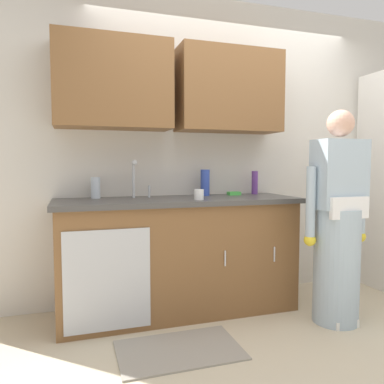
{
  "coord_description": "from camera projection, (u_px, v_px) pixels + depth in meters",
  "views": [
    {
      "loc": [
        -1.37,
        -2.22,
        1.21
      ],
      "look_at": [
        -0.48,
        0.55,
        1.0
      ],
      "focal_mm": 34.94,
      "sensor_mm": 36.0,
      "label": 1
    }
  ],
  "objects": [
    {
      "name": "sponge",
      "position": [
        234.0,
        193.0,
        3.35
      ],
      "size": [
        0.11,
        0.07,
        0.03
      ],
      "primitive_type": "cube",
      "color": "#4CBF4C",
      "rests_on": "countertop"
    },
    {
      "name": "floor_mat",
      "position": [
        179.0,
        350.0,
        2.43
      ],
      "size": [
        0.8,
        0.5,
        0.01
      ],
      "primitive_type": "cube",
      "color": "gray",
      "rests_on": "ground"
    },
    {
      "name": "bottle_dish_liquid",
      "position": [
        205.0,
        183.0,
        3.28
      ],
      "size": [
        0.08,
        0.08,
        0.23
      ],
      "primitive_type": "cylinder",
      "color": "#334CB2",
      "rests_on": "countertop"
    },
    {
      "name": "kitchen_wall_with_uppers",
      "position": [
        213.0,
        136.0,
        3.4
      ],
      "size": [
        4.8,
        0.44,
        2.7
      ],
      "color": "beige",
      "rests_on": "ground"
    },
    {
      "name": "person_at_sink",
      "position": [
        337.0,
        233.0,
        2.84
      ],
      "size": [
        0.55,
        0.34,
        1.62
      ],
      "color": "white",
      "rests_on": "ground"
    },
    {
      "name": "sink",
      "position": [
        141.0,
        201.0,
        2.95
      ],
      "size": [
        0.5,
        0.36,
        0.35
      ],
      "color": "#B7BABF",
      "rests_on": "counter_cabinet"
    },
    {
      "name": "counter_cabinet",
      "position": [
        178.0,
        257.0,
        3.07
      ],
      "size": [
        1.9,
        0.62,
        0.9
      ],
      "color": "brown",
      "rests_on": "ground"
    },
    {
      "name": "cup_by_sink",
      "position": [
        199.0,
        195.0,
        2.91
      ],
      "size": [
        0.08,
        0.08,
        0.08
      ],
      "primitive_type": "cylinder",
      "color": "white",
      "rests_on": "countertop"
    },
    {
      "name": "bottle_water_short",
      "position": [
        96.0,
        188.0,
        3.02
      ],
      "size": [
        0.07,
        0.07,
        0.17
      ],
      "primitive_type": "cylinder",
      "color": "silver",
      "rests_on": "countertop"
    },
    {
      "name": "ground_plane",
      "position": [
        281.0,
        338.0,
        2.61
      ],
      "size": [
        9.0,
        9.0,
        0.0
      ],
      "primitive_type": "plane",
      "color": "beige"
    },
    {
      "name": "bottle_soap",
      "position": [
        255.0,
        183.0,
        3.46
      ],
      "size": [
        0.06,
        0.06,
        0.21
      ],
      "primitive_type": "cylinder",
      "color": "#66388C",
      "rests_on": "countertop"
    },
    {
      "name": "countertop",
      "position": [
        178.0,
        201.0,
        3.04
      ],
      "size": [
        1.96,
        0.66,
        0.04
      ],
      "primitive_type": "cube",
      "color": "#474442",
      "rests_on": "counter_cabinet"
    }
  ]
}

